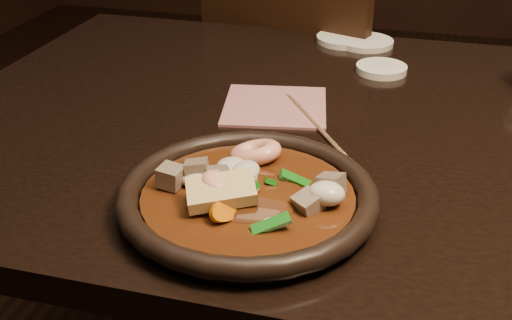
# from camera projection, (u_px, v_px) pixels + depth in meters

# --- Properties ---
(table) EXTENTS (1.60, 0.90, 0.75)m
(table) POSITION_uv_depth(u_px,v_px,m) (440.00, 178.00, 0.99)
(table) COLOR black
(table) RESTS_ON floor
(chair) EXTENTS (0.57, 0.57, 0.95)m
(chair) POSITION_uv_depth(u_px,v_px,m) (306.00, 104.00, 1.63)
(chair) COLOR black
(chair) RESTS_ON floor
(plate) EXTENTS (0.31, 0.31, 0.03)m
(plate) POSITION_uv_depth(u_px,v_px,m) (248.00, 197.00, 0.76)
(plate) COLOR black
(plate) RESTS_ON table
(stirfry) EXTENTS (0.23, 0.21, 0.06)m
(stirfry) POSITION_uv_depth(u_px,v_px,m) (245.00, 190.00, 0.76)
(stirfry) COLOR #3E1C0B
(stirfry) RESTS_ON plate
(soy_dish) EXTENTS (0.09, 0.09, 0.01)m
(soy_dish) POSITION_uv_depth(u_px,v_px,m) (381.00, 69.00, 1.17)
(soy_dish) COLOR white
(soy_dish) RESTS_ON table
(saucer_left) EXTENTS (0.11, 0.11, 0.01)m
(saucer_left) POSITION_uv_depth(u_px,v_px,m) (365.00, 42.00, 1.31)
(saucer_left) COLOR white
(saucer_left) RESTS_ON table
(saucer_right) EXTENTS (0.12, 0.12, 0.01)m
(saucer_right) POSITION_uv_depth(u_px,v_px,m) (345.00, 39.00, 1.33)
(saucer_right) COLOR white
(saucer_right) RESTS_ON table
(chopsticks) EXTENTS (0.14, 0.21, 0.01)m
(chopsticks) POSITION_uv_depth(u_px,v_px,m) (314.00, 123.00, 0.98)
(chopsticks) COLOR tan
(chopsticks) RESTS_ON table
(napkin) EXTENTS (0.19, 0.19, 0.00)m
(napkin) POSITION_uv_depth(u_px,v_px,m) (275.00, 106.00, 1.03)
(napkin) COLOR #A5656C
(napkin) RESTS_ON table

